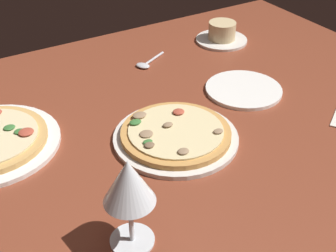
{
  "coord_description": "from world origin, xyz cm",
  "views": [
    {
      "loc": [
        -39.18,
        -68.26,
        60.68
      ],
      "look_at": [
        1.06,
        -1.4,
        7.0
      ],
      "focal_mm": 48.81,
      "sensor_mm": 36.0,
      "label": 1
    }
  ],
  "objects_px": {
    "ramekin_on_saucer": "(222,34)",
    "wine_glass_far": "(129,185)",
    "side_plate": "(244,90)",
    "pizza_main": "(175,135)",
    "spoon": "(146,64)"
  },
  "relations": [
    {
      "from": "wine_glass_far",
      "to": "spoon",
      "type": "distance_m",
      "value": 0.63
    },
    {
      "from": "ramekin_on_saucer",
      "to": "side_plate",
      "type": "relative_size",
      "value": 0.81
    },
    {
      "from": "side_plate",
      "to": "spoon",
      "type": "xyz_separation_m",
      "value": [
        -0.14,
        0.25,
        0.0
      ]
    },
    {
      "from": "pizza_main",
      "to": "spoon",
      "type": "relative_size",
      "value": 2.35
    },
    {
      "from": "pizza_main",
      "to": "wine_glass_far",
      "type": "bearing_deg",
      "value": -135.88
    },
    {
      "from": "wine_glass_far",
      "to": "side_plate",
      "type": "distance_m",
      "value": 0.55
    },
    {
      "from": "ramekin_on_saucer",
      "to": "spoon",
      "type": "height_order",
      "value": "ramekin_on_saucer"
    },
    {
      "from": "wine_glass_far",
      "to": "ramekin_on_saucer",
      "type": "bearing_deg",
      "value": 43.28
    },
    {
      "from": "wine_glass_far",
      "to": "side_plate",
      "type": "xyz_separation_m",
      "value": [
        0.45,
        0.28,
        -0.12
      ]
    },
    {
      "from": "side_plate",
      "to": "spoon",
      "type": "distance_m",
      "value": 0.28
    },
    {
      "from": "ramekin_on_saucer",
      "to": "wine_glass_far",
      "type": "xyz_separation_m",
      "value": [
        -0.59,
        -0.55,
        0.1
      ]
    },
    {
      "from": "pizza_main",
      "to": "ramekin_on_saucer",
      "type": "bearing_deg",
      "value": 42.82
    },
    {
      "from": "ramekin_on_saucer",
      "to": "side_plate",
      "type": "distance_m",
      "value": 0.3
    },
    {
      "from": "ramekin_on_saucer",
      "to": "side_plate",
      "type": "height_order",
      "value": "ramekin_on_saucer"
    },
    {
      "from": "pizza_main",
      "to": "ramekin_on_saucer",
      "type": "relative_size",
      "value": 1.72
    }
  ]
}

